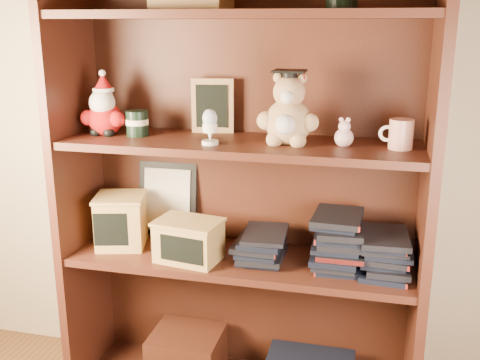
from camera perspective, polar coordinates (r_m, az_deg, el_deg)
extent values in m
cube|color=tan|center=(1.97, -0.79, 13.84)|extent=(3.00, 0.04, 2.50)
cube|color=#451E13|center=(2.05, -16.13, 0.52)|extent=(0.03, 0.35, 1.60)
cube|color=#451E13|center=(1.79, 18.52, -1.83)|extent=(0.03, 0.35, 1.60)
cube|color=#401C11|center=(1.99, 1.13, 0.70)|extent=(1.20, 0.02, 1.60)
cube|color=#451E13|center=(1.76, 0.00, 16.47)|extent=(1.14, 0.33, 0.02)
cube|color=#401C11|center=(2.16, -5.40, -17.26)|extent=(0.25, 0.22, 0.18)
cube|color=#451E13|center=(1.92, 0.00, -8.14)|extent=(1.14, 0.33, 0.02)
cube|color=#451E13|center=(1.80, 0.00, 3.61)|extent=(1.14, 0.33, 0.02)
sphere|color=#A50F0F|center=(1.95, -13.52, 6.06)|extent=(0.11, 0.11, 0.11)
sphere|color=#A50F0F|center=(1.95, -15.15, 6.12)|extent=(0.05, 0.05, 0.05)
sphere|color=#A50F0F|center=(1.91, -12.39, 6.07)|extent=(0.05, 0.05, 0.05)
sphere|color=black|center=(1.94, -14.45, 4.74)|extent=(0.04, 0.04, 0.04)
sphere|color=black|center=(1.92, -13.20, 4.70)|extent=(0.04, 0.04, 0.04)
sphere|color=white|center=(1.93, -13.82, 7.65)|extent=(0.09, 0.09, 0.09)
sphere|color=#D8B293|center=(1.94, -13.67, 8.27)|extent=(0.06, 0.06, 0.06)
cone|color=#A50F0F|center=(1.93, -13.76, 9.66)|extent=(0.07, 0.07, 0.06)
sphere|color=white|center=(1.93, -13.81, 10.50)|extent=(0.02, 0.02, 0.02)
cylinder|color=white|center=(1.93, -13.71, 8.91)|extent=(0.07, 0.07, 0.01)
cylinder|color=black|center=(1.90, -10.39, 5.68)|extent=(0.07, 0.07, 0.08)
cylinder|color=beige|center=(1.90, -10.40, 5.84)|extent=(0.08, 0.08, 0.02)
cube|color=#9E7547|center=(1.92, -2.79, 7.55)|extent=(0.14, 0.04, 0.18)
cube|color=black|center=(1.91, -2.89, 7.50)|extent=(0.11, 0.02, 0.14)
cube|color=#9E7547|center=(1.96, -2.51, 5.45)|extent=(0.07, 0.07, 0.01)
cylinder|color=white|center=(1.74, -3.05, 3.83)|extent=(0.05, 0.05, 0.01)
cone|color=white|center=(1.74, -3.06, 4.57)|extent=(0.02, 0.02, 0.04)
cylinder|color=white|center=(1.73, -3.07, 5.32)|extent=(0.05, 0.05, 0.03)
ellipsoid|color=silver|center=(1.73, -3.09, 6.27)|extent=(0.05, 0.05, 0.06)
sphere|color=tan|center=(1.75, 4.95, 5.89)|extent=(0.14, 0.14, 0.14)
sphere|color=white|center=(1.69, 4.62, 5.65)|extent=(0.06, 0.06, 0.06)
sphere|color=tan|center=(1.74, 2.66, 6.05)|extent=(0.06, 0.06, 0.06)
sphere|color=tan|center=(1.72, 7.06, 5.83)|extent=(0.06, 0.06, 0.06)
sphere|color=tan|center=(1.73, 3.51, 4.13)|extent=(0.05, 0.05, 0.05)
sphere|color=tan|center=(1.72, 5.89, 4.00)|extent=(0.05, 0.05, 0.05)
sphere|color=tan|center=(1.74, 5.02, 8.91)|extent=(0.10, 0.10, 0.10)
sphere|color=white|center=(1.70, 4.80, 8.40)|extent=(0.04, 0.04, 0.04)
sphere|color=tan|center=(1.75, 3.92, 10.33)|extent=(0.03, 0.03, 0.03)
sphere|color=tan|center=(1.74, 6.30, 10.24)|extent=(0.03, 0.03, 0.03)
cylinder|color=black|center=(1.73, 5.06, 10.60)|extent=(0.05, 0.05, 0.02)
cube|color=black|center=(1.73, 5.07, 10.97)|extent=(0.10, 0.10, 0.01)
cylinder|color=#A50F0F|center=(1.71, 6.52, 10.48)|extent=(0.00, 0.05, 0.03)
sphere|color=beige|center=(1.74, 10.51, 4.26)|extent=(0.06, 0.06, 0.06)
sphere|color=beige|center=(1.74, 10.57, 5.37)|extent=(0.04, 0.04, 0.04)
sphere|color=beige|center=(1.73, 10.25, 6.08)|extent=(0.01, 0.01, 0.01)
sphere|color=beige|center=(1.73, 10.95, 6.04)|extent=(0.01, 0.01, 0.01)
cylinder|color=silver|center=(1.74, 16.05, 4.50)|extent=(0.07, 0.07, 0.09)
torus|color=white|center=(1.74, 14.72, 4.59)|extent=(0.05, 0.01, 0.05)
cube|color=black|center=(2.08, -7.33, -1.95)|extent=(0.22, 0.05, 0.27)
cube|color=beige|center=(2.07, -7.44, -2.04)|extent=(0.18, 0.04, 0.23)
cube|color=tan|center=(2.02, -11.98, -4.15)|extent=(0.20, 0.20, 0.18)
cube|color=black|center=(1.95, -13.01, -4.93)|extent=(0.11, 0.03, 0.12)
cube|color=tan|center=(1.99, -12.12, -1.70)|extent=(0.21, 0.21, 0.01)
cube|color=tan|center=(1.88, -5.23, -6.24)|extent=(0.22, 0.17, 0.13)
cube|color=black|center=(1.81, -5.97, -7.06)|extent=(0.15, 0.03, 0.09)
cube|color=tan|center=(1.85, -5.28, -4.27)|extent=(0.23, 0.18, 0.01)
cube|color=black|center=(1.90, 2.21, -7.78)|extent=(0.14, 0.20, 0.02)
cube|color=black|center=(1.89, 2.22, -7.34)|extent=(0.14, 0.20, 0.02)
cube|color=black|center=(1.89, 2.22, -6.89)|extent=(0.14, 0.20, 0.02)
cube|color=black|center=(1.88, 2.23, -6.44)|extent=(0.14, 0.20, 0.02)
cube|color=black|center=(1.87, 2.23, -5.99)|extent=(0.14, 0.20, 0.02)
cube|color=black|center=(1.87, 2.24, -5.53)|extent=(0.14, 0.20, 0.02)
cube|color=black|center=(1.87, 9.87, -8.41)|extent=(0.14, 0.20, 0.02)
cube|color=black|center=(1.86, 9.89, -7.96)|extent=(0.14, 0.20, 0.02)
cube|color=black|center=(1.86, 9.91, -7.51)|extent=(0.14, 0.20, 0.02)
cube|color=black|center=(1.85, 9.94, -7.05)|extent=(0.14, 0.20, 0.02)
cube|color=black|center=(1.84, 9.96, -6.59)|extent=(0.14, 0.20, 0.02)
cube|color=black|center=(1.84, 9.98, -6.13)|extent=(0.14, 0.20, 0.02)
cube|color=black|center=(1.83, 10.01, -5.67)|extent=(0.14, 0.20, 0.02)
cube|color=black|center=(1.83, 10.03, -5.20)|extent=(0.14, 0.20, 0.02)
cube|color=black|center=(1.82, 10.06, -4.73)|extent=(0.14, 0.20, 0.02)
cube|color=black|center=(1.82, 10.08, -4.25)|extent=(0.14, 0.20, 0.02)
cube|color=black|center=(1.87, 14.46, -8.71)|extent=(0.14, 0.20, 0.02)
cube|color=black|center=(1.86, 14.49, -8.26)|extent=(0.14, 0.20, 0.02)
cube|color=black|center=(1.85, 14.53, -7.81)|extent=(0.14, 0.20, 0.02)
cube|color=black|center=(1.85, 14.56, -7.36)|extent=(0.14, 0.20, 0.02)
cube|color=black|center=(1.84, 14.59, -6.90)|extent=(0.14, 0.20, 0.02)
cube|color=black|center=(1.84, 14.63, -6.44)|extent=(0.14, 0.20, 0.02)
cube|color=black|center=(1.83, 14.66, -5.97)|extent=(0.14, 0.20, 0.02)
cube|color=black|center=(1.82, 14.70, -5.51)|extent=(0.14, 0.20, 0.02)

